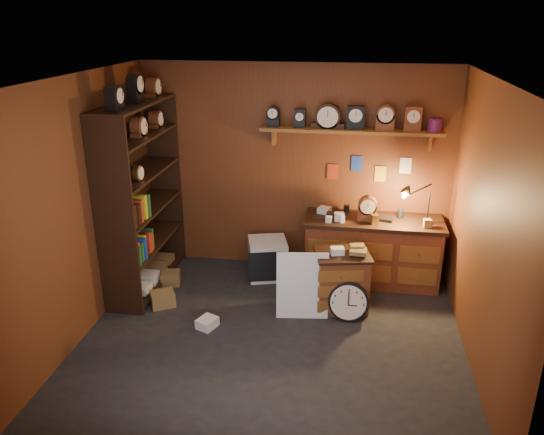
{
  "coord_description": "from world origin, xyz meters",
  "views": [
    {
      "loc": [
        0.75,
        -4.79,
        3.24
      ],
      "look_at": [
        -0.06,
        0.35,
        1.24
      ],
      "focal_mm": 35.0,
      "sensor_mm": 36.0,
      "label": 1
    }
  ],
  "objects_px": {
    "workbench": "(372,247)",
    "big_round_clock": "(348,302)",
    "low_cabinet": "(341,278)",
    "shelving_unit": "(139,190)"
  },
  "relations": [
    {
      "from": "shelving_unit",
      "to": "workbench",
      "type": "xyz_separation_m",
      "value": [
        2.84,
        0.49,
        -0.78
      ]
    },
    {
      "from": "big_round_clock",
      "to": "shelving_unit",
      "type": "bearing_deg",
      "value": 168.97
    },
    {
      "from": "low_cabinet",
      "to": "big_round_clock",
      "type": "xyz_separation_m",
      "value": [
        0.1,
        -0.27,
        -0.16
      ]
    },
    {
      "from": "shelving_unit",
      "to": "low_cabinet",
      "type": "bearing_deg",
      "value": -5.45
    },
    {
      "from": "workbench",
      "to": "low_cabinet",
      "type": "distance_m",
      "value": 0.82
    },
    {
      "from": "workbench",
      "to": "low_cabinet",
      "type": "bearing_deg",
      "value": -116.2
    },
    {
      "from": "shelving_unit",
      "to": "low_cabinet",
      "type": "distance_m",
      "value": 2.64
    },
    {
      "from": "workbench",
      "to": "big_round_clock",
      "type": "bearing_deg",
      "value": -104.87
    },
    {
      "from": "shelving_unit",
      "to": "low_cabinet",
      "type": "xyz_separation_m",
      "value": [
        2.48,
        -0.24,
        -0.87
      ]
    },
    {
      "from": "workbench",
      "to": "big_round_clock",
      "type": "xyz_separation_m",
      "value": [
        -0.26,
        -1.0,
        -0.25
      ]
    }
  ]
}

